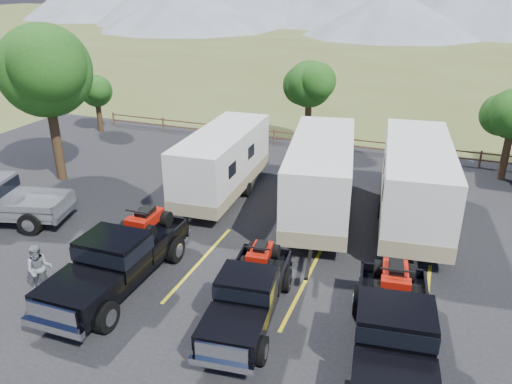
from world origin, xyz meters
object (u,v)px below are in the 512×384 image
(tree_big_nw, at_px, (45,71))
(person_b, at_px, (39,269))
(rig_center, at_px, (249,292))
(rig_right, at_px, (394,330))
(rig_left, at_px, (119,257))
(trailer_right, at_px, (415,185))
(trailer_left, at_px, (222,163))
(trailer_center, at_px, (320,178))

(tree_big_nw, height_order, person_b, tree_big_nw)
(rig_center, xyz_separation_m, rig_right, (4.33, -0.46, 0.15))
(tree_big_nw, height_order, rig_left, tree_big_nw)
(trailer_right, bearing_deg, rig_right, -95.12)
(rig_left, bearing_deg, rig_right, -4.13)
(rig_right, relative_size, trailer_left, 0.72)
(person_b, bearing_deg, rig_right, -30.03)
(trailer_center, bearing_deg, rig_center, -102.08)
(tree_big_nw, distance_m, rig_center, 16.00)
(rig_center, distance_m, person_b, 7.04)
(trailer_left, bearing_deg, rig_center, -63.85)
(rig_left, xyz_separation_m, trailer_right, (8.86, 8.13, 0.78))
(trailer_right, distance_m, person_b, 14.59)
(tree_big_nw, bearing_deg, rig_right, -23.78)
(tree_big_nw, distance_m, trailer_right, 17.97)
(tree_big_nw, xyz_separation_m, trailer_center, (13.72, 0.26, -3.75))
(rig_right, bearing_deg, rig_center, 166.79)
(rig_left, bearing_deg, rig_center, -1.87)
(rig_center, bearing_deg, trailer_right, 56.90)
(rig_right, height_order, trailer_center, trailer_center)
(trailer_center, bearing_deg, rig_right, -73.32)
(tree_big_nw, bearing_deg, trailer_right, 2.89)
(trailer_center, height_order, person_b, trailer_center)
(rig_center, relative_size, trailer_right, 0.56)
(rig_left, height_order, trailer_right, trailer_right)
(tree_big_nw, distance_m, trailer_center, 14.22)
(person_b, bearing_deg, trailer_right, 6.68)
(tree_big_nw, height_order, rig_right, tree_big_nw)
(rig_left, distance_m, person_b, 2.59)
(rig_left, height_order, trailer_left, trailer_left)
(tree_big_nw, relative_size, rig_right, 1.18)
(rig_right, distance_m, trailer_left, 12.47)
(trailer_center, relative_size, trailer_right, 0.98)
(trailer_left, xyz_separation_m, trailer_center, (4.86, -0.64, 0.14))
(trailer_center, relative_size, person_b, 5.77)
(tree_big_nw, relative_size, person_b, 4.54)
(rig_left, bearing_deg, tree_big_nw, 139.78)
(trailer_right, bearing_deg, person_b, -145.95)
(tree_big_nw, xyz_separation_m, rig_right, (17.75, -7.82, -4.52))
(rig_right, height_order, person_b, rig_right)
(tree_big_nw, relative_size, trailer_left, 0.86)
(rig_center, height_order, rig_right, rig_right)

